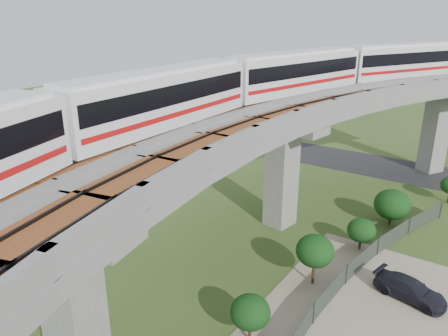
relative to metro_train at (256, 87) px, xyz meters
The scene contains 10 objects.
ground 13.79m from the metro_train, 96.17° to the right, with size 160.00×160.00×0.00m, color #375120.
asphalt_road 26.81m from the metro_train, 91.61° to the left, with size 60.00×8.00×0.03m, color #232326.
viaduct 7.67m from the metro_train, 62.81° to the right, with size 19.58×73.98×11.40m.
metro_train is the anchor object (origin of this frame).
fence 15.95m from the metro_train, 34.22° to the right, with size 3.87×38.73×1.50m.
tree_1 16.14m from the metro_train, 48.27° to the left, with size 3.00×3.00×3.20m.
tree_2 13.50m from the metro_train, 27.13° to the left, with size 2.16×2.16×2.57m.
tree_3 11.82m from the metro_train, 21.41° to the right, with size 2.53×2.53×3.59m.
tree_4 15.04m from the metro_train, 60.14° to the right, with size 2.23×2.23×2.86m.
car_dark 16.66m from the metro_train, ahead, with size 1.83×4.51×1.31m, color black.
Camera 1 is at (15.87, -20.31, 17.42)m, focal length 35.00 mm.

